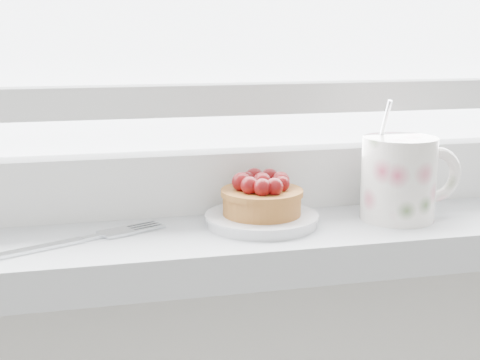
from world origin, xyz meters
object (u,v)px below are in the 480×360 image
object	(u,v)px
saucer	(262,219)
raspberry_tart	(262,196)
floral_mug	(401,176)
fork	(65,243)

from	to	relation	value
saucer	raspberry_tart	bearing A→B (deg)	118.89
saucer	floral_mug	distance (m)	0.16
saucer	fork	bearing A→B (deg)	-174.01
fork	saucer	bearing A→B (deg)	5.99
raspberry_tart	floral_mug	size ratio (longest dim) A/B	0.67
floral_mug	fork	size ratio (longest dim) A/B	0.65
raspberry_tart	fork	bearing A→B (deg)	-173.96
floral_mug	saucer	bearing A→B (deg)	175.45
saucer	fork	distance (m)	0.21
fork	raspberry_tart	bearing A→B (deg)	6.04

